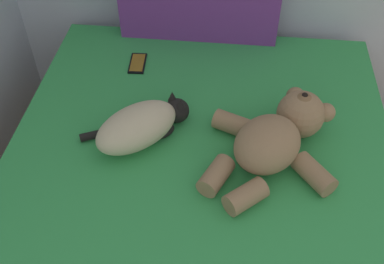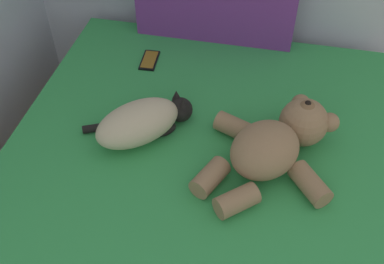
# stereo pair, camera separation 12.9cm
# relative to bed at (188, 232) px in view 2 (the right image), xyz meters

# --- Properties ---
(bed) EXTENTS (1.54, 2.08, 0.52)m
(bed) POSITION_rel_bed_xyz_m (0.00, 0.00, 0.00)
(bed) COLOR olive
(bed) RESTS_ON ground_plane
(cat) EXTENTS (0.42, 0.37, 0.15)m
(cat) POSITION_rel_bed_xyz_m (-0.23, 0.23, 0.33)
(cat) COLOR #C6B293
(cat) RESTS_ON bed
(teddy_bear) EXTENTS (0.50, 0.58, 0.20)m
(teddy_bear) POSITION_rel_bed_xyz_m (0.28, 0.22, 0.35)
(teddy_bear) COLOR #937051
(teddy_bear) RESTS_ON bed
(cell_phone) EXTENTS (0.08, 0.15, 0.01)m
(cell_phone) POSITION_rel_bed_xyz_m (-0.34, 0.70, 0.27)
(cell_phone) COLOR black
(cell_phone) RESTS_ON bed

